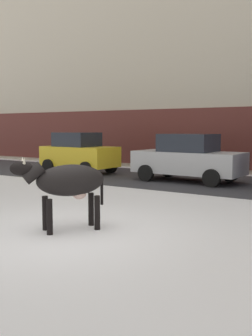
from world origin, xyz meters
TOP-DOWN VIEW (x-y plane):
  - ground_plane at (0.00, 0.00)m, footprint 120.00×120.00m
  - road_strip at (0.00, 8.60)m, footprint 60.00×5.60m
  - cow_black at (-0.06, 0.30)m, footprint 1.38×1.82m
  - car_yellow_hatchback at (-6.57, 8.34)m, footprint 3.56×2.02m
  - car_silver_sedan at (-1.17, 8.45)m, footprint 4.26×2.09m

SIDE VIEW (x-z plane):
  - ground_plane at x=0.00m, z-range 0.00..0.00m
  - road_strip at x=0.00m, z-range 0.00..0.01m
  - car_silver_sedan at x=-1.17m, z-range -0.01..1.83m
  - car_yellow_hatchback at x=-6.57m, z-range 0.00..1.86m
  - cow_black at x=-0.06m, z-range 0.22..1.76m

